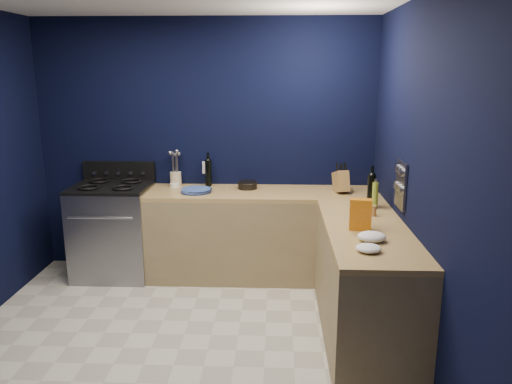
{
  "coord_description": "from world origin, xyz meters",
  "views": [
    {
      "loc": [
        0.73,
        -3.39,
        2.08
      ],
      "look_at": [
        0.55,
        1.0,
        1.0
      ],
      "focal_mm": 34.98,
      "sensor_mm": 36.0,
      "label": 1
    }
  ],
  "objects_px": {
    "gas_range": "(114,232)",
    "knife_block": "(341,182)",
    "crouton_bag": "(360,215)",
    "plate_stack": "(196,190)",
    "utensil_crock": "(176,179)"
  },
  "relations": [
    {
      "from": "plate_stack",
      "to": "utensil_crock",
      "type": "relative_size",
      "value": 2.01
    },
    {
      "from": "utensil_crock",
      "to": "crouton_bag",
      "type": "xyz_separation_m",
      "value": [
        1.68,
        -1.41,
        0.05
      ]
    },
    {
      "from": "plate_stack",
      "to": "utensil_crock",
      "type": "bearing_deg",
      "value": 132.52
    },
    {
      "from": "plate_stack",
      "to": "utensil_crock",
      "type": "height_order",
      "value": "utensil_crock"
    },
    {
      "from": "plate_stack",
      "to": "knife_block",
      "type": "bearing_deg",
      "value": 2.51
    },
    {
      "from": "knife_block",
      "to": "crouton_bag",
      "type": "xyz_separation_m",
      "value": [
        -0.0,
        -1.2,
        0.02
      ]
    },
    {
      "from": "plate_stack",
      "to": "crouton_bag",
      "type": "relative_size",
      "value": 1.23
    },
    {
      "from": "gas_range",
      "to": "plate_stack",
      "type": "height_order",
      "value": "plate_stack"
    },
    {
      "from": "gas_range",
      "to": "plate_stack",
      "type": "xyz_separation_m",
      "value": [
        0.87,
        -0.05,
        0.46
      ]
    },
    {
      "from": "gas_range",
      "to": "utensil_crock",
      "type": "relative_size",
      "value": 6.27
    },
    {
      "from": "gas_range",
      "to": "utensil_crock",
      "type": "distance_m",
      "value": 0.83
    },
    {
      "from": "gas_range",
      "to": "knife_block",
      "type": "height_order",
      "value": "knife_block"
    },
    {
      "from": "gas_range",
      "to": "knife_block",
      "type": "bearing_deg",
      "value": 0.35
    },
    {
      "from": "crouton_bag",
      "to": "plate_stack",
      "type": "bearing_deg",
      "value": 149.39
    },
    {
      "from": "gas_range",
      "to": "crouton_bag",
      "type": "xyz_separation_m",
      "value": [
        2.3,
        -1.18,
        0.56
      ]
    }
  ]
}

